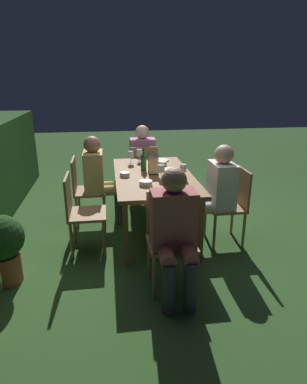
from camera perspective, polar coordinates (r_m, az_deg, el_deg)
name	(u,v)px	position (r m, az deg, el deg)	size (l,w,h in m)	color
ground_plane	(154,231)	(4.18, 0.00, -6.70)	(16.00, 16.00, 0.00)	#2D5123
dining_table	(154,179)	(3.93, 0.00, 2.27)	(1.68, 0.91, 0.74)	brown
chair_side_right_b	(84,188)	(4.33, -11.88, 0.73)	(0.42, 0.40, 0.87)	#937047
person_in_mustard	(99,176)	(4.27, -9.40, 2.78)	(0.38, 0.47, 1.15)	tan
chair_head_far	(144,170)	(5.02, -1.72, 3.75)	(0.40, 0.42, 0.87)	#937047
person_in_pink	(142,158)	(5.17, -1.98, 5.95)	(0.48, 0.38, 1.15)	#C675A3
chair_side_left_a	(232,202)	(3.86, 13.35, -1.72)	(0.42, 0.40, 0.87)	#937047
person_in_cream	(216,190)	(3.74, 10.74, 0.28)	(0.38, 0.47, 1.15)	white
chair_head_near	(170,235)	(3.01, 2.89, -7.43)	(0.40, 0.42, 0.87)	#937047
person_in_rust	(175,229)	(2.77, 3.70, -6.43)	(0.48, 0.38, 1.15)	#9E4C47
chair_side_right_a	(80,210)	(3.62, -12.55, -3.07)	(0.42, 0.40, 0.87)	#937047
lantern_centerpiece	(153,162)	(3.90, -0.11, 5.26)	(0.15, 0.15, 0.27)	black
green_bottle_on_table	(144,162)	(4.04, -1.73, 5.19)	(0.07, 0.07, 0.29)	#195128
wine_glass_a	(183,169)	(3.73, 5.14, 4.04)	(0.08, 0.08, 0.17)	silver
wine_glass_b	(131,155)	(4.38, -3.97, 6.39)	(0.08, 0.08, 0.17)	silver
wine_glass_c	(161,169)	(3.69, 1.35, 3.95)	(0.08, 0.08, 0.17)	silver
wine_glass_d	(140,153)	(4.49, -2.44, 6.75)	(0.08, 0.08, 0.17)	silver
plate_a	(161,160)	(4.56, 1.28, 5.55)	(0.22, 0.22, 0.01)	white
plate_b	(168,192)	(3.28, 2.50, -0.07)	(0.21, 0.21, 0.01)	white
plate_c	(170,170)	(4.09, 2.90, 3.89)	(0.20, 0.20, 0.01)	silver
bowl_olives	(125,174)	(3.84, -4.99, 3.09)	(0.12, 0.12, 0.05)	silver
bowl_bread	(146,183)	(3.51, -1.35, 1.60)	(0.14, 0.14, 0.05)	silver
bowl_salad	(162,163)	(4.30, 1.55, 4.99)	(0.11, 0.11, 0.06)	#BCAD8E
potted_plant_corner	(2,245)	(3.35, -24.77, -8.36)	(0.42, 0.42, 0.67)	#9E5133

